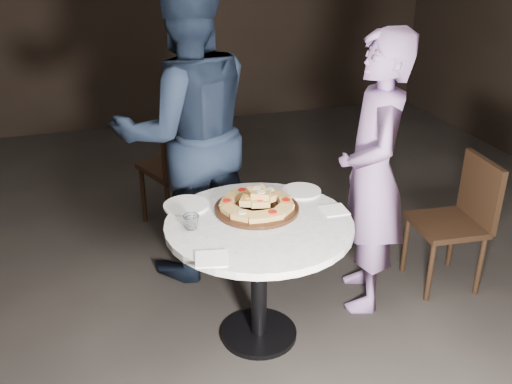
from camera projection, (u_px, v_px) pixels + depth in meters
floor at (247, 320)px, 3.06m from camera, size 7.00×7.00×0.00m
table at (259, 244)px, 2.72m from camera, size 0.95×0.95×0.67m
serving_board at (257, 208)px, 2.77m from camera, size 0.51×0.51×0.02m
focaccia_pile at (257, 201)px, 2.76m from camera, size 0.37×0.36×0.10m
plate_left at (186, 205)px, 2.81m from camera, size 0.29×0.29×0.01m
plate_right at (301, 191)px, 2.96m from camera, size 0.21×0.21×0.01m
water_glass at (191, 222)px, 2.59m from camera, size 0.10×0.10×0.07m
napkin_near at (211, 259)px, 2.36m from camera, size 0.16×0.16×0.01m
napkin_far at (334, 210)px, 2.77m from camera, size 0.13×0.13×0.01m
chair_far at (182, 162)px, 3.79m from camera, size 0.53×0.54×0.86m
chair_right at (461, 214)px, 3.22m from camera, size 0.40×0.39×0.77m
diner_navy at (188, 132)px, 3.19m from camera, size 0.90×0.73×1.75m
diner_teal at (372, 176)px, 2.94m from camera, size 0.52×0.63×1.50m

